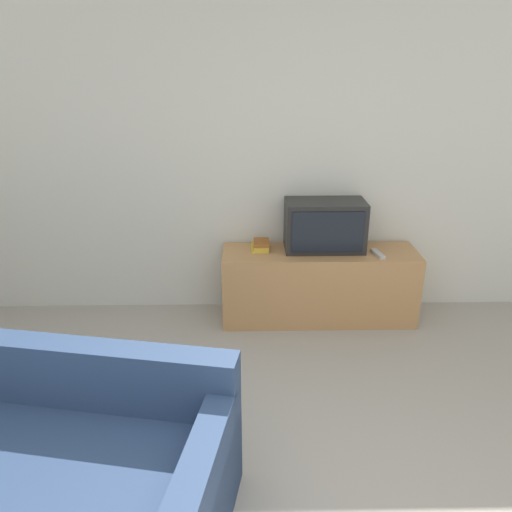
{
  "coord_description": "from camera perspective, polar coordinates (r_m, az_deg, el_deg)",
  "views": [
    {
      "loc": [
        -0.19,
        -1.15,
        2.14
      ],
      "look_at": [
        -0.12,
        2.28,
        0.77
      ],
      "focal_mm": 35.0,
      "sensor_mm": 36.0,
      "label": 1
    }
  ],
  "objects": [
    {
      "name": "couch",
      "position": [
        2.89,
        -26.12,
        -21.2
      ],
      "size": [
        2.24,
        1.31,
        0.8
      ],
      "rotation": [
        0.0,
        0.0,
        -0.18
      ],
      "color": "navy",
      "rests_on": "ground_plane"
    },
    {
      "name": "book_stack",
      "position": [
        4.23,
        0.52,
        1.24
      ],
      "size": [
        0.16,
        0.21,
        0.07
      ],
      "color": "gold",
      "rests_on": "tv_stand"
    },
    {
      "name": "wall_back",
      "position": [
        4.27,
        1.42,
        10.39
      ],
      "size": [
        9.0,
        0.06,
        2.6
      ],
      "color": "silver",
      "rests_on": "ground_plane"
    },
    {
      "name": "television",
      "position": [
        4.22,
        7.86,
        3.48
      ],
      "size": [
        0.66,
        0.35,
        0.42
      ],
      "color": "black",
      "rests_on": "tv_stand"
    },
    {
      "name": "remote_on_stand",
      "position": [
        4.23,
        13.76,
        0.25
      ],
      "size": [
        0.08,
        0.2,
        0.02
      ],
      "rotation": [
        0.0,
        0.0,
        0.19
      ],
      "color": "#B7B7B7",
      "rests_on": "tv_stand"
    },
    {
      "name": "tv_stand",
      "position": [
        4.35,
        7.15,
        -3.31
      ],
      "size": [
        1.64,
        0.47,
        0.62
      ],
      "color": "tan",
      "rests_on": "ground_plane"
    }
  ]
}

